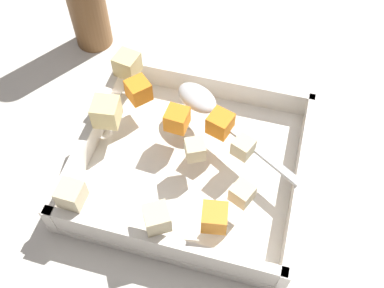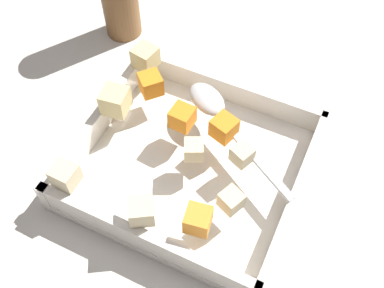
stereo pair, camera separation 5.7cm
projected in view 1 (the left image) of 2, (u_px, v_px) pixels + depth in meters
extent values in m
plane|color=beige|center=(189.00, 170.00, 0.62)|extent=(4.00, 4.00, 0.00)
cube|color=white|center=(192.00, 167.00, 0.61)|extent=(0.29, 0.27, 0.01)
cube|color=white|center=(215.00, 86.00, 0.66)|extent=(0.29, 0.01, 0.04)
cube|color=white|center=(163.00, 246.00, 0.52)|extent=(0.29, 0.01, 0.04)
cube|color=white|center=(299.00, 181.00, 0.57)|extent=(0.01, 0.27, 0.04)
cube|color=white|center=(92.00, 134.00, 0.61)|extent=(0.01, 0.27, 0.04)
cube|color=orange|center=(138.00, 90.00, 0.61)|extent=(0.04, 0.04, 0.03)
cube|color=orange|center=(214.00, 217.00, 0.50)|extent=(0.03, 0.03, 0.03)
cube|color=orange|center=(220.00, 123.00, 0.58)|extent=(0.04, 0.04, 0.03)
cube|color=orange|center=(177.00, 119.00, 0.58)|extent=(0.03, 0.03, 0.03)
cube|color=beige|center=(157.00, 218.00, 0.50)|extent=(0.04, 0.04, 0.03)
cube|color=#E0CC89|center=(106.00, 112.00, 0.59)|extent=(0.04, 0.04, 0.03)
cube|color=beige|center=(243.00, 147.00, 0.56)|extent=(0.03, 0.03, 0.02)
cube|color=beige|center=(242.00, 193.00, 0.52)|extent=(0.03, 0.03, 0.02)
cube|color=beige|center=(71.00, 194.00, 0.52)|extent=(0.03, 0.03, 0.03)
cube|color=beige|center=(195.00, 149.00, 0.56)|extent=(0.03, 0.03, 0.02)
cube|color=#E0CC89|center=(127.00, 64.00, 0.64)|extent=(0.04, 0.04, 0.03)
ellipsoid|color=silver|center=(197.00, 98.00, 0.61)|extent=(0.07, 0.07, 0.02)
cube|color=silver|center=(254.00, 147.00, 0.57)|extent=(0.13, 0.09, 0.01)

